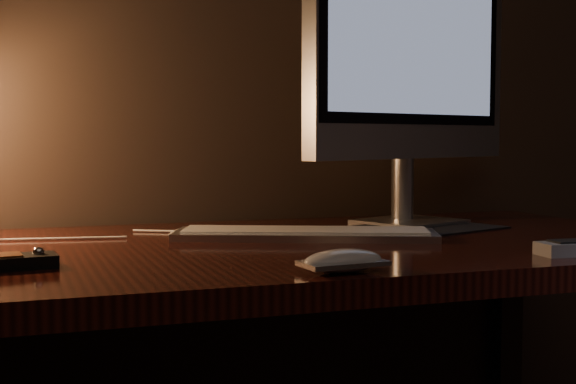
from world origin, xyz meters
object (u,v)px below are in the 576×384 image
object	(u,v)px
desk	(238,309)
keyboard	(305,234)
monitor	(413,46)
mouse	(343,264)

from	to	relation	value
desk	keyboard	bearing A→B (deg)	-15.88
desk	keyboard	world-z (taller)	keyboard
monitor	keyboard	xyz separation A→B (m)	(-0.30, -0.15, -0.36)
monitor	mouse	distance (m)	0.73
desk	keyboard	xyz separation A→B (m)	(0.12, -0.03, 0.14)
desk	mouse	world-z (taller)	mouse
keyboard	mouse	distance (m)	0.37
monitor	keyboard	distance (m)	0.49
desk	monitor	world-z (taller)	monitor
keyboard	desk	bearing A→B (deg)	-173.45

